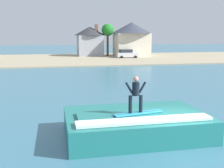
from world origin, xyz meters
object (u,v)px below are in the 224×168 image
object	(u,v)px
tree_tall_bare	(108,31)
car_far_shore	(127,54)
surfboard	(138,113)
house_small_cottage	(90,40)
house_gabled_white	(132,37)
wave_crest	(136,124)
surfer	(136,93)

from	to	relation	value
tree_tall_bare	car_far_shore	bearing A→B (deg)	-63.36
surfboard	house_small_cottage	distance (m)	50.38
house_gabled_white	house_small_cottage	size ratio (longest dim) A/B	1.25
wave_crest	surfer	xyz separation A→B (m)	(-0.16, -0.43, 1.58)
surfer	car_far_shore	xyz separation A→B (m)	(11.02, 42.86, -1.18)
wave_crest	house_small_cottage	distance (m)	49.96
surfboard	house_gabled_white	xyz separation A→B (m)	(12.96, 46.91, 2.99)
surfboard	surfer	distance (m)	0.93
wave_crest	car_far_shore	xyz separation A→B (m)	(10.87, 42.43, 0.39)
car_far_shore	house_gabled_white	bearing A→B (deg)	62.86
surfer	tree_tall_bare	size ratio (longest dim) A/B	0.23
house_small_cottage	tree_tall_bare	distance (m)	4.44
surfer	car_far_shore	distance (m)	44.27
house_gabled_white	wave_crest	bearing A→B (deg)	-105.55
wave_crest	surfer	bearing A→B (deg)	-110.20
wave_crest	house_gabled_white	world-z (taller)	house_gabled_white
surfer	wave_crest	bearing A→B (deg)	69.80
wave_crest	surfboard	distance (m)	0.80
tree_tall_bare	house_gabled_white	bearing A→B (deg)	-18.14
surfboard	house_gabled_white	bearing A→B (deg)	74.55
wave_crest	surfer	world-z (taller)	surfer
car_far_shore	house_small_cottage	xyz separation A→B (m)	(-6.45, 7.24, 2.64)
house_small_cottage	surfer	bearing A→B (deg)	-95.22
car_far_shore	house_gabled_white	world-z (taller)	house_gabled_white
wave_crest	surfer	size ratio (longest dim) A/B	3.96
surfer	house_small_cottage	bearing A→B (deg)	84.78
house_small_cottage	wave_crest	bearing A→B (deg)	-95.08
surfer	house_small_cottage	size ratio (longest dim) A/B	0.23
wave_crest	house_gabled_white	bearing A→B (deg)	74.45
house_small_cottage	tree_tall_bare	bearing A→B (deg)	-24.06
surfer	tree_tall_bare	xyz separation A→B (m)	(8.20, 48.48, 3.43)
surfer	house_gabled_white	distance (m)	48.71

